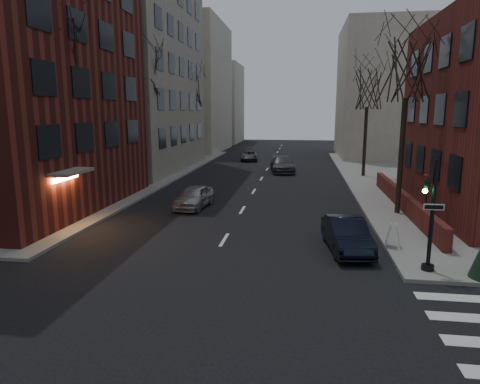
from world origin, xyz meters
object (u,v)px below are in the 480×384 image
Objects in this scene: tree_right_b at (368,89)px; sandwich_board at (393,235)px; traffic_signal at (430,223)px; car_lane_gray at (282,164)px; tree_left_a at (55,55)px; car_lane_far at (249,156)px; tree_left_c at (190,90)px; streetlamp_near at (133,133)px; tree_left_b at (143,69)px; parked_sedan at (347,235)px; streetlamp_far at (201,124)px; car_lane_silver at (194,197)px; tree_right_a at (407,68)px.

tree_right_b is 21.57m from sandwich_board.
traffic_signal is 4.07× the size of sandwich_board.
sandwich_board is (5.71, -22.69, -0.11)m from car_lane_gray.
traffic_signal is 18.66m from tree_left_a.
traffic_signal is at bearing -79.00° from car_lane_far.
traffic_signal is at bearing -61.64° from tree_left_c.
tree_left_a is at bearing -124.72° from car_lane_gray.
tree_right_b is at bearing 30.47° from streetlamp_near.
tree_left_b reaches higher than sandwich_board.
traffic_signal is 35.88m from car_lane_far.
traffic_signal is 0.77× the size of car_lane_gray.
tree_left_b is 2.08× the size of car_lane_gray.
streetlamp_near is (0.60, -18.00, -3.79)m from tree_left_c.
streetlamp_far is at bearing 106.34° from parked_sedan.
tree_left_a is (-16.74, 5.01, 6.56)m from traffic_signal.
tree_left_c is at bearing -158.30° from car_lane_far.
traffic_signal is 1.01× the size of car_lane_silver.
tree_right_a is at bearing 84.53° from traffic_signal.
tree_left_b reaches higher than parked_sedan.
tree_left_a is 24.09m from car_lane_gray.
traffic_signal is 23.71m from tree_right_b.
streetlamp_far is at bearing 124.25° from sandwich_board.
car_lane_gray is at bearing -70.47° from car_lane_far.
car_lane_far reaches higher than sandwich_board.
parked_sedan is (13.55, -10.74, -3.55)m from streetlamp_near.
tree_right_a reaches higher than streetlamp_near.
tree_left_c reaches higher than sandwich_board.
tree_left_a is at bearing 178.84° from sandwich_board.
tree_right_b is (0.00, 14.00, -0.44)m from tree_right_a.
sandwich_board is at bearing -78.69° from car_lane_far.
sandwich_board is (15.50, -10.37, -3.60)m from streetlamp_near.
car_lane_gray reaches higher than car_lane_far.
sandwich_board is at bearing -62.96° from streetlamp_far.
tree_left_c is 1.06× the size of tree_right_b.
tree_left_b is 12.77m from car_lane_silver.
tree_left_b reaches higher than streetlamp_far.
parked_sedan is (-3.45, -20.74, -6.89)m from tree_right_b.
streetlamp_near is 1.59× the size of car_lane_silver.
tree_right_a is at bearing -54.69° from streetlamp_far.
tree_right_a reaches higher than car_lane_far.
tree_left_a reaches higher than parked_sedan.
streetlamp_far is (-16.14, 33.01, 2.33)m from traffic_signal.
streetlamp_far is (0.60, 28.00, -4.23)m from tree_left_a.
tree_right_a is 14.01m from tree_right_b.
streetlamp_far is (-17.00, 10.00, -3.35)m from tree_right_b.
tree_left_b is 1.18× the size of tree_right_b.
tree_right_b is 9.34× the size of sandwich_board.
tree_left_a is at bearing 163.35° from traffic_signal.
car_lane_silver is at bearing 179.15° from tree_right_a.
tree_right_b is (17.60, 6.00, -1.33)m from tree_left_b.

